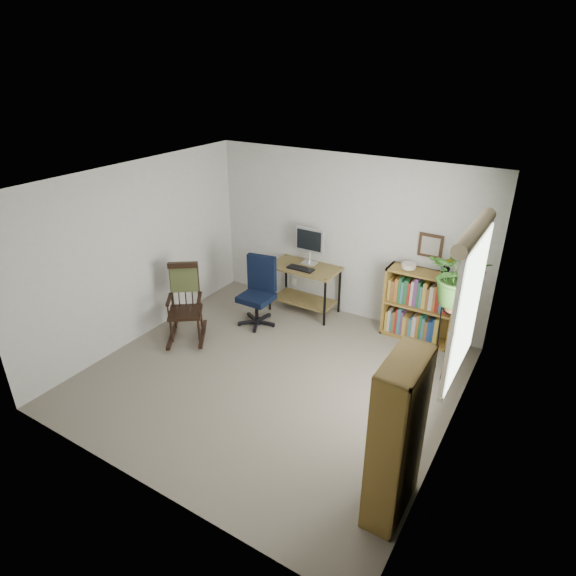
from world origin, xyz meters
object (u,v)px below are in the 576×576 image
Objects in this scene: desk at (304,289)px; tall_bookshelf at (397,439)px; rocking_chair at (184,303)px; office_chair at (256,293)px; low_bookshelf at (419,306)px.

tall_bookshelf is (2.42, -2.75, 0.39)m from desk.
rocking_chair is 0.70× the size of tall_bookshelf.
office_chair reaches higher than low_bookshelf.
office_chair is 3.48m from tall_bookshelf.
tall_bookshelf is at bearing -76.49° from low_bookshelf.
low_bookshelf is at bearing 103.51° from tall_bookshelf.
rocking_chair is at bearing -149.09° from low_bookshelf.
low_bookshelf is 0.66× the size of tall_bookshelf.
low_bookshelf is 2.96m from tall_bookshelf.
desk is at bearing 20.00° from rocking_chair.
tall_bookshelf is (2.81, -2.03, 0.25)m from office_chair.
desk is 0.67× the size of tall_bookshelf.
low_bookshelf reaches higher than desk.
desk is 3.68m from tall_bookshelf.
tall_bookshelf reaches higher than desk.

